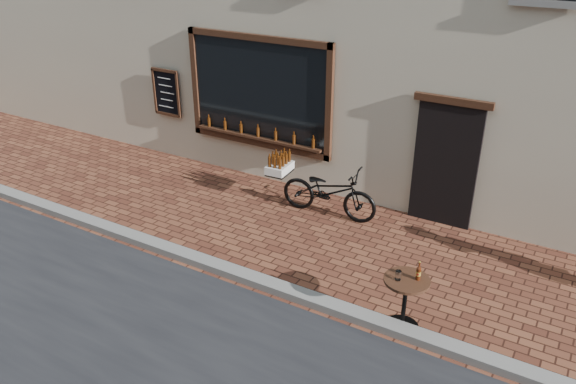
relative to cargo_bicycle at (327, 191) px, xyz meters
The scene contains 4 objects.
ground 2.73m from the cargo_bicycle, 90.71° to the right, with size 90.00×90.00×0.00m, color #4C2418.
kerb 2.52m from the cargo_bicycle, 90.77° to the right, with size 90.00×0.25×0.12m, color slate.
cargo_bicycle is the anchor object (origin of this frame).
bistro_table 3.29m from the cargo_bicycle, 45.29° to the right, with size 0.60×0.60×1.03m.
Camera 1 is at (4.02, -5.58, 4.95)m, focal length 35.00 mm.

